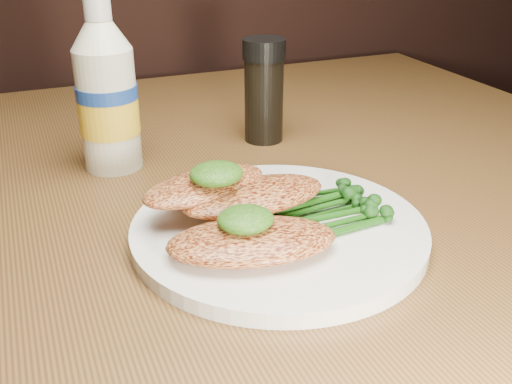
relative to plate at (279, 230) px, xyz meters
name	(u,v)px	position (x,y,z in m)	size (l,w,h in m)	color
plate	(279,230)	(0.00, 0.00, 0.00)	(0.26, 0.26, 0.01)	white
chicken_front	(252,241)	(-0.04, -0.04, 0.02)	(0.14, 0.07, 0.02)	#D07C42
chicken_mid	(254,196)	(-0.01, 0.02, 0.03)	(0.14, 0.07, 0.02)	#D07C42
chicken_back	(205,186)	(-0.05, 0.05, 0.03)	(0.12, 0.06, 0.02)	#D07C42
pesto_front	(245,219)	(-0.04, -0.03, 0.03)	(0.05, 0.04, 0.02)	#0C3307
pesto_back	(216,174)	(-0.05, 0.03, 0.05)	(0.05, 0.04, 0.02)	#0C3307
broccolini_bundle	(321,206)	(0.04, 0.00, 0.02)	(0.13, 0.10, 0.02)	#194B10
mayo_bottle	(106,86)	(-0.11, 0.22, 0.09)	(0.07, 0.07, 0.19)	#ECEAC8
pepper_grinder	(264,91)	(0.08, 0.23, 0.06)	(0.05, 0.05, 0.13)	black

